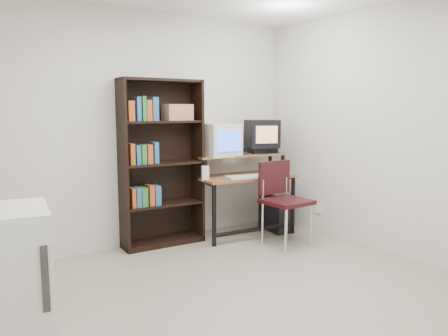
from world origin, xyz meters
TOP-DOWN VIEW (x-y plane):
  - floor at (0.00, 0.00)m, footprint 4.00×4.00m
  - back_wall at (0.00, 2.00)m, footprint 4.00×0.01m
  - right_wall at (2.00, 0.00)m, footprint 0.01×4.00m
  - computer_desk at (1.17, 1.62)m, footprint 1.24×0.73m
  - crt_monitor at (0.91, 1.77)m, footprint 0.42×0.43m
  - vcr at (1.51, 1.70)m, footprint 0.39×0.31m
  - crt_tv at (1.51, 1.67)m, footprint 0.47×0.47m
  - cd_spindle at (1.19, 1.67)m, footprint 0.13×0.13m
  - keyboard at (1.08, 1.45)m, footprint 0.50×0.31m
  - mousepad at (1.46, 1.44)m, footprint 0.24×0.21m
  - mouse at (1.46, 1.45)m, footprint 0.11×0.09m
  - desk_speaker at (0.62, 1.63)m, footprint 0.10×0.10m
  - pc_tower at (1.59, 1.51)m, footprint 0.25×0.47m
  - school_chair at (1.28, 1.06)m, footprint 0.47×0.47m
  - bookshelf at (0.17, 1.86)m, footprint 0.95×0.38m
  - mini_fridge at (-1.72, 0.28)m, footprint 0.65×0.66m
  - wall_outlet at (1.99, 1.15)m, footprint 0.02×0.08m

SIDE VIEW (x-z plane):
  - floor at x=0.00m, z-range -0.01..0.00m
  - pc_tower at x=1.59m, z-range 0.00..0.42m
  - wall_outlet at x=1.99m, z-range 0.24..0.36m
  - mini_fridge at x=-1.72m, z-range 0.00..0.95m
  - school_chair at x=1.28m, z-range 0.11..1.05m
  - computer_desk at x=1.17m, z-range 0.19..1.18m
  - mousepad at x=1.46m, z-range 0.72..0.73m
  - keyboard at x=1.08m, z-range 0.72..0.75m
  - mouse at x=1.46m, z-range 0.73..0.76m
  - desk_speaker at x=0.62m, z-range 0.72..0.89m
  - bookshelf at x=0.17m, z-range 0.02..1.88m
  - cd_spindle at x=1.19m, z-range 0.97..1.02m
  - vcr at x=1.51m, z-range 0.97..1.05m
  - crt_monitor at x=0.91m, z-range 0.97..1.36m
  - crt_tv at x=1.51m, z-range 1.05..1.40m
  - back_wall at x=0.00m, z-range 0.00..2.60m
  - right_wall at x=2.00m, z-range 0.00..2.60m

